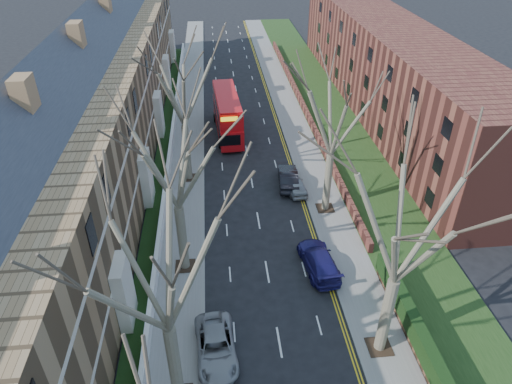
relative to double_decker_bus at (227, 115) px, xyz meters
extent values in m
cube|color=slate|center=(-4.31, 1.67, -2.07)|extent=(3.00, 102.00, 0.12)
cube|color=slate|center=(7.69, 1.67, -2.07)|extent=(3.00, 102.00, 0.12)
cube|color=olive|center=(-12.11, -6.33, 2.87)|extent=(9.00, 78.00, 10.00)
cube|color=#2F323A|center=(-12.11, -6.33, 8.87)|extent=(4.67, 78.00, 4.67)
cube|color=silver|center=(-7.66, -6.33, 1.37)|extent=(0.12, 78.00, 0.35)
cube|color=silver|center=(-7.66, -6.33, 4.87)|extent=(0.12, 78.00, 0.35)
cube|color=brown|center=(19.19, 5.67, 2.87)|extent=(8.00, 54.00, 10.00)
cube|color=brown|center=(9.39, 5.67, -1.56)|extent=(0.35, 54.00, 0.90)
cube|color=white|center=(-5.96, -6.33, -1.51)|extent=(0.30, 78.00, 1.00)
cube|color=#1B3513|center=(12.19, 1.67, -1.98)|extent=(6.00, 102.00, 0.06)
cylinder|color=brown|center=(-4.01, -31.33, 0.62)|extent=(0.64, 0.64, 5.25)
cylinder|color=brown|center=(-4.01, -21.33, 0.53)|extent=(0.64, 0.64, 5.07)
cube|color=#2D2116|center=(-4.01, -21.33, -1.99)|extent=(1.40, 1.40, 0.05)
cylinder|color=brown|center=(-4.01, -9.33, 0.62)|extent=(0.60, 0.60, 5.25)
cube|color=#2D2116|center=(-4.01, -9.33, -1.99)|extent=(1.40, 1.40, 0.05)
cylinder|color=brown|center=(7.39, -29.33, 0.62)|extent=(0.64, 0.64, 5.25)
cube|color=#2D2116|center=(7.39, -29.33, -1.99)|extent=(1.40, 1.40, 0.05)
cylinder|color=brown|center=(7.39, -15.33, 0.53)|extent=(0.60, 0.60, 5.07)
cube|color=#2D2116|center=(7.39, -15.33, -1.99)|extent=(1.40, 1.40, 0.05)
cube|color=red|center=(0.00, 0.00, -0.75)|extent=(2.89, 10.41, 2.06)
cube|color=red|center=(0.00, 0.00, 1.22)|extent=(2.86, 9.90, 1.87)
cube|color=black|center=(0.00, 0.00, -0.32)|extent=(2.87, 9.59, 0.84)
cube|color=black|center=(0.00, 0.00, 1.32)|extent=(2.86, 9.39, 0.84)
imported|color=gray|center=(-2.01, -28.80, -1.45)|extent=(2.55, 4.97, 1.34)
imported|color=navy|center=(5.30, -22.31, -1.38)|extent=(2.58, 5.29, 1.48)
imported|color=#92959A|center=(5.39, -12.31, -1.48)|extent=(1.86, 3.92, 1.30)
imported|color=black|center=(4.90, -11.23, -1.36)|extent=(2.03, 4.78, 1.53)
camera|label=1|loc=(-1.40, -45.71, 20.00)|focal=32.00mm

